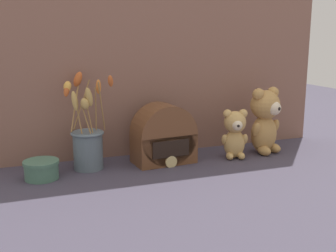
{
  "coord_description": "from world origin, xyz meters",
  "views": [
    {
      "loc": [
        -0.49,
        -1.3,
        0.44
      ],
      "look_at": [
        0.0,
        0.02,
        0.13
      ],
      "focal_mm": 45.0,
      "sensor_mm": 36.0,
      "label": 1
    }
  ],
  "objects_px": {
    "flower_vase": "(87,142)",
    "vintage_radio": "(164,138)",
    "teddy_bear_large": "(265,119)",
    "teddy_bear_medium": "(235,133)",
    "decorative_tin_tall": "(41,169)"
  },
  "relations": [
    {
      "from": "teddy_bear_medium",
      "to": "decorative_tin_tall",
      "type": "bearing_deg",
      "value": 179.0
    },
    {
      "from": "vintage_radio",
      "to": "decorative_tin_tall",
      "type": "distance_m",
      "value": 0.42
    },
    {
      "from": "teddy_bear_large",
      "to": "vintage_radio",
      "type": "relative_size",
      "value": 1.14
    },
    {
      "from": "flower_vase",
      "to": "vintage_radio",
      "type": "xyz_separation_m",
      "value": [
        0.26,
        -0.02,
        -0.01
      ]
    },
    {
      "from": "vintage_radio",
      "to": "teddy_bear_medium",
      "type": "bearing_deg",
      "value": -8.77
    },
    {
      "from": "flower_vase",
      "to": "decorative_tin_tall",
      "type": "xyz_separation_m",
      "value": [
        -0.15,
        -0.05,
        -0.06
      ]
    },
    {
      "from": "teddy_bear_medium",
      "to": "vintage_radio",
      "type": "bearing_deg",
      "value": 171.23
    },
    {
      "from": "teddy_bear_large",
      "to": "vintage_radio",
      "type": "height_order",
      "value": "teddy_bear_large"
    },
    {
      "from": "flower_vase",
      "to": "teddy_bear_medium",
      "type": "bearing_deg",
      "value": -6.64
    },
    {
      "from": "teddy_bear_large",
      "to": "decorative_tin_tall",
      "type": "distance_m",
      "value": 0.82
    },
    {
      "from": "teddy_bear_medium",
      "to": "vintage_radio",
      "type": "xyz_separation_m",
      "value": [
        -0.26,
        0.04,
        -0.01
      ]
    },
    {
      "from": "decorative_tin_tall",
      "to": "teddy_bear_large",
      "type": "bearing_deg",
      "value": 0.83
    },
    {
      "from": "teddy_bear_large",
      "to": "teddy_bear_medium",
      "type": "xyz_separation_m",
      "value": [
        -0.14,
        -0.02,
        -0.04
      ]
    },
    {
      "from": "teddy_bear_large",
      "to": "vintage_radio",
      "type": "distance_m",
      "value": 0.4
    },
    {
      "from": "teddy_bear_medium",
      "to": "decorative_tin_tall",
      "type": "distance_m",
      "value": 0.68
    }
  ]
}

